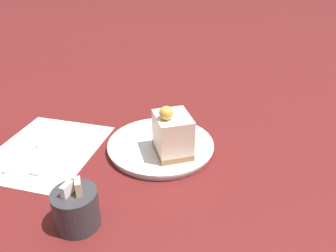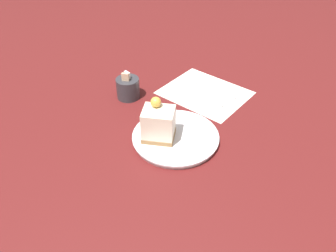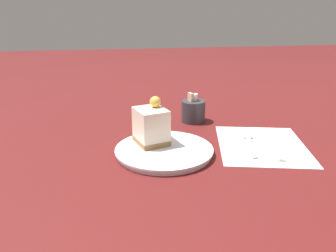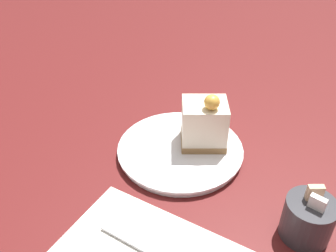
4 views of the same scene
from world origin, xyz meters
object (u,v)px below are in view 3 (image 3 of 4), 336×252
at_px(plate, 164,151).
at_px(cake_slice, 153,125).
at_px(fork, 249,140).
at_px(sugar_bowl, 193,111).
at_px(knife, 275,146).

relative_size(plate, cake_slice, 2.04).
xyz_separation_m(cake_slice, fork, (0.22, -0.00, -0.05)).
relative_size(plate, sugar_bowl, 2.59).
height_order(fork, knife, same).
height_order(cake_slice, fork, cake_slice).
relative_size(cake_slice, fork, 0.66).
distance_m(plate, knife, 0.25).
distance_m(plate, sugar_bowl, 0.23).
distance_m(cake_slice, sugar_bowl, 0.21).
relative_size(plate, knife, 1.21).
height_order(plate, cake_slice, cake_slice).
bearing_deg(plate, fork, 9.50).
bearing_deg(plate, knife, -2.00).
xyz_separation_m(fork, sugar_bowl, (-0.09, 0.17, 0.03)).
distance_m(fork, sugar_bowl, 0.19).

